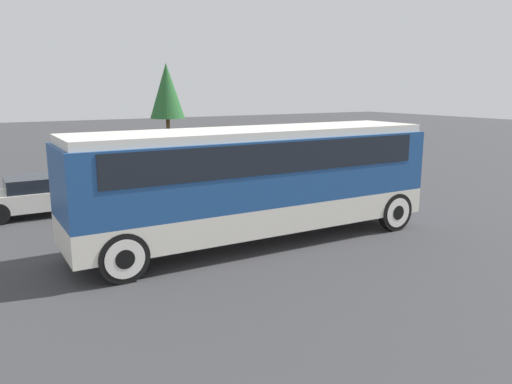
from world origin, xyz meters
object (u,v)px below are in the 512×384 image
parked_car_near (254,169)px  parked_car_mid (43,195)px  parked_car_far (157,175)px  tour_bus (259,174)px

parked_car_near → parked_car_mid: parked_car_near is taller
parked_car_near → parked_car_mid: size_ratio=1.03×
parked_car_mid → parked_car_far: 5.06m
tour_bus → parked_car_mid: tour_bus is taller
tour_bus → parked_car_far: tour_bus is taller
tour_bus → parked_car_mid: 8.27m
parked_car_mid → parked_car_far: bearing=20.4°
tour_bus → parked_car_near: (4.14, 7.47, -1.25)m
parked_car_near → parked_car_mid: 9.07m
parked_car_mid → tour_bus: bearing=-53.3°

